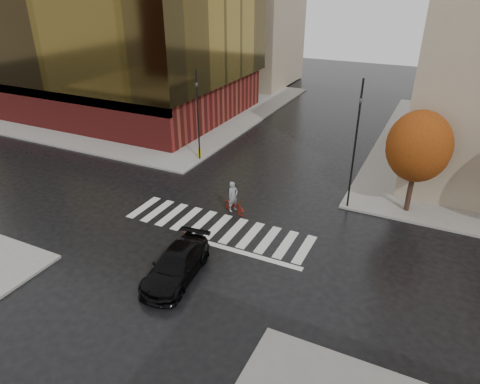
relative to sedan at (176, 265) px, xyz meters
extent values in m
plane|color=black|center=(-0.50, 4.64, -0.73)|extent=(120.00, 120.00, 0.00)
cube|color=gray|center=(-21.50, 25.64, -0.65)|extent=(30.00, 30.00, 0.15)
cube|color=silver|center=(-0.50, 5.14, -0.72)|extent=(12.00, 3.00, 0.01)
cube|color=maroon|center=(-22.50, 22.64, 1.42)|extent=(26.00, 18.00, 4.00)
cube|color=beige|center=(-22.50, 13.84, 2.92)|extent=(26.00, 0.40, 1.00)
cube|color=olive|center=(-22.50, 22.64, 9.42)|extent=(27.00, 19.00, 12.00)
cube|color=tan|center=(-16.50, 41.64, 9.42)|extent=(14.00, 12.00, 20.00)
cylinder|color=black|center=(9.50, 12.04, 0.82)|extent=(0.32, 0.32, 2.80)
ellipsoid|color=#A63510|center=(9.50, 12.04, 3.74)|extent=(3.80, 3.80, 4.37)
imported|color=black|center=(0.00, 0.00, 0.00)|extent=(2.65, 5.23, 1.45)
imported|color=maroon|center=(-0.35, 7.14, -0.24)|extent=(1.98, 1.34, 0.98)
imported|color=gray|center=(-0.45, 7.14, 0.40)|extent=(0.73, 0.86, 2.00)
cylinder|color=black|center=(-6.80, 13.64, 3.02)|extent=(0.12, 0.12, 7.19)
imported|color=black|center=(-6.80, 13.64, 5.62)|extent=(0.20, 0.18, 0.90)
cylinder|color=black|center=(5.98, 10.94, 3.53)|extent=(0.12, 0.12, 8.22)
imported|color=black|center=(5.98, 10.94, 6.51)|extent=(0.18, 0.21, 1.03)
cylinder|color=yellow|center=(-7.00, 13.94, -0.27)|extent=(0.24, 0.24, 0.61)
sphere|color=yellow|center=(-7.00, 13.94, 0.04)|extent=(0.27, 0.27, 0.27)
cylinder|color=#512E1C|center=(-1.76, 3.89, -0.72)|extent=(0.73, 0.73, 0.01)
camera|label=1|loc=(10.41, -14.12, 12.80)|focal=32.00mm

